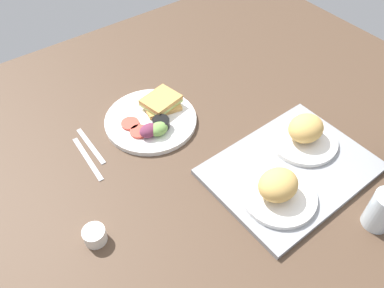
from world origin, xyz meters
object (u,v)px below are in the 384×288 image
object	(u,v)px
fork	(91,146)
knife	(87,158)
bread_plate_near	(304,133)
drinking_glass	(382,210)
espresso_cup	(95,235)
bread_plate_far	(278,189)
plate_with_salad	(153,118)
serving_tray	(290,169)

from	to	relation	value
fork	knife	bearing A→B (deg)	-36.53
bread_plate_near	drinking_glass	size ratio (longest dim) A/B	1.81
bread_plate_near	espresso_cup	xyz separation A→B (cm)	(64.01, -7.96, -2.80)
bread_plate_far	fork	distance (cm)	56.05
bread_plate_far	drinking_glass	size ratio (longest dim) A/B	1.77
bread_plate_far	plate_with_salad	bearing A→B (deg)	-77.32
bread_plate_near	knife	distance (cm)	63.50
espresso_cup	fork	world-z (taller)	espresso_cup
serving_tray	plate_with_salad	xyz separation A→B (cm)	(20.26, -39.69, 0.89)
serving_tray	espresso_cup	size ratio (longest dim) A/B	8.04
fork	espresso_cup	bearing A→B (deg)	-23.67
serving_tray	fork	distance (cm)	58.71
plate_with_salad	serving_tray	bearing A→B (deg)	117.04
bread_plate_far	fork	bearing A→B (deg)	-56.75
bread_plate_far	bread_plate_near	bearing A→B (deg)	-154.43
plate_with_salad	espresso_cup	xyz separation A→B (cm)	(33.55, 26.54, 0.31)
serving_tray	knife	bearing A→B (deg)	-40.94
drinking_glass	bread_plate_near	bearing A→B (deg)	-99.92
bread_plate_near	bread_plate_far	bearing A→B (deg)	25.57
serving_tray	bread_plate_far	distance (cm)	11.99
bread_plate_near	knife	xyz separation A→B (cm)	(54.11, -32.91, -4.55)
serving_tray	knife	world-z (taller)	serving_tray
knife	serving_tray	bearing A→B (deg)	51.45
serving_tray	bread_plate_far	size ratio (longest dim) A/B	2.29
bread_plate_far	espresso_cup	bearing A→B (deg)	-22.20
plate_with_salad	fork	distance (cm)	20.85
serving_tray	bread_plate_far	world-z (taller)	bread_plate_far
espresso_cup	drinking_glass	bearing A→B (deg)	147.47
fork	bread_plate_far	bearing A→B (deg)	33.59
serving_tray	plate_with_salad	size ratio (longest dim) A/B	1.56
bread_plate_far	drinking_glass	world-z (taller)	drinking_glass
plate_with_salad	espresso_cup	size ratio (longest dim) A/B	5.15
bread_plate_far	drinking_glass	xyz separation A→B (cm)	(-15.32, 19.76, 0.71)
serving_tray	drinking_glass	bearing A→B (deg)	101.65
bread_plate_far	plate_with_salad	size ratio (longest dim) A/B	0.68
bread_plate_near	plate_with_salad	distance (cm)	46.12
plate_with_salad	drinking_glass	world-z (taller)	drinking_glass
bread_plate_far	fork	xyz separation A→B (cm)	(30.63, -46.71, -4.60)
knife	plate_with_salad	bearing A→B (deg)	96.23
serving_tray	espresso_cup	distance (cm)	55.41
bread_plate_far	knife	bearing A→B (deg)	-51.79
bread_plate_near	espresso_cup	size ratio (longest dim) A/B	3.59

